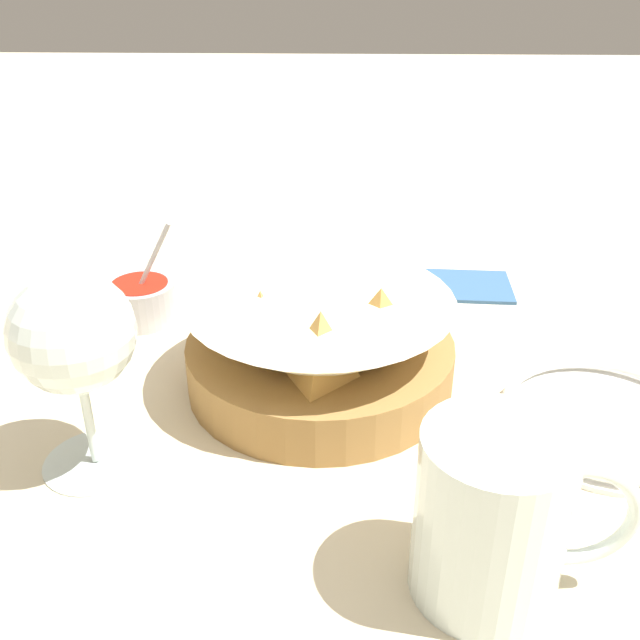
{
  "coord_description": "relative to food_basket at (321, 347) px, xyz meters",
  "views": [
    {
      "loc": [
        0.04,
        -0.5,
        0.35
      ],
      "look_at": [
        0.03,
        0.02,
        0.06
      ],
      "focal_mm": 40.0,
      "sensor_mm": 36.0,
      "label": 1
    }
  ],
  "objects": [
    {
      "name": "food_basket",
      "position": [
        0.0,
        0.0,
        0.0
      ],
      "size": [
        0.23,
        0.23,
        0.1
      ],
      "color": "olive",
      "rests_on": "ground_plane"
    },
    {
      "name": "napkin",
      "position": [
        0.14,
        0.2,
        -0.03
      ],
      "size": [
        0.14,
        0.09,
        0.01
      ],
      "color": "#38608E",
      "rests_on": "ground_plane"
    },
    {
      "name": "sauce_cup",
      "position": [
        -0.19,
        0.11,
        -0.01
      ],
      "size": [
        0.07,
        0.07,
        0.11
      ],
      "color": "#B7B7BC",
      "rests_on": "ground_plane"
    },
    {
      "name": "wine_glass",
      "position": [
        -0.17,
        -0.11,
        0.07
      ],
      "size": [
        0.09,
        0.09,
        0.16
      ],
      "color": "silver",
      "rests_on": "ground_plane"
    },
    {
      "name": "side_plate",
      "position": [
        0.23,
        -0.06,
        -0.03
      ],
      "size": [
        0.17,
        0.17,
        0.01
      ],
      "color": "white",
      "rests_on": "ground_plane"
    },
    {
      "name": "beer_mug",
      "position": [
        0.11,
        -0.22,
        0.01
      ],
      "size": [
        0.13,
        0.09,
        0.11
      ],
      "color": "silver",
      "rests_on": "ground_plane"
    },
    {
      "name": "ground_plane",
      "position": [
        -0.03,
        -0.02,
        -0.04
      ],
      "size": [
        4.0,
        4.0,
        0.0
      ],
      "primitive_type": "plane",
      "color": "beige"
    }
  ]
}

